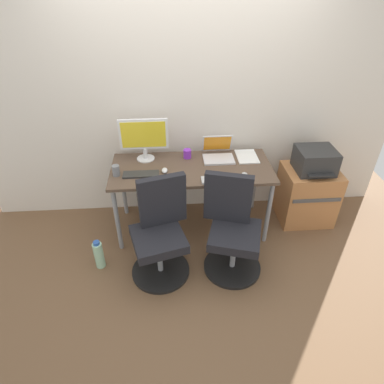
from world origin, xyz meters
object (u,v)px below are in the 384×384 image
office_chair_right (232,230)px  desktop_monitor (144,137)px  water_bottle_on_floor (99,255)px  side_cabinet (307,195)px  coffee_mug (187,154)px  printer (315,160)px  office_chair_left (160,234)px  open_laptop (218,153)px

office_chair_right → desktop_monitor: desktop_monitor is taller
office_chair_right → water_bottle_on_floor: 1.27m
side_cabinet → coffee_mug: bearing=174.0°
printer → desktop_monitor: desktop_monitor is taller
office_chair_right → side_cabinet: office_chair_right is taller
office_chair_left → printer: office_chair_left is taller
office_chair_left → water_bottle_on_floor: (-0.59, 0.06, -0.28)m
office_chair_right → water_bottle_on_floor: (-1.24, 0.06, -0.28)m
side_cabinet → desktop_monitor: desktop_monitor is taller
desktop_monitor → coffee_mug: 0.47m
side_cabinet → open_laptop: open_laptop is taller
side_cabinet → open_laptop: size_ratio=2.01×
water_bottle_on_floor → desktop_monitor: size_ratio=0.65×
office_chair_left → office_chair_right: (0.64, -0.00, 0.00)m
office_chair_right → printer: 1.19m
desktop_monitor → office_chair_left: bearing=-80.3°
printer → water_bottle_on_floor: 2.34m
office_chair_left → printer: bearing=22.0°
printer → desktop_monitor: size_ratio=0.83×
office_chair_left → desktop_monitor: bearing=99.7°
printer → water_bottle_on_floor: (-2.19, -0.59, -0.60)m
office_chair_left → office_chair_right: size_ratio=1.00×
office_chair_left → office_chair_right: bearing=-0.0°
office_chair_left → printer: (1.60, 0.64, 0.32)m
coffee_mug → open_laptop: bearing=-2.4°
side_cabinet → desktop_monitor: (-1.73, 0.14, 0.69)m
office_chair_left → side_cabinet: size_ratio=1.51×
coffee_mug → office_chair_right: bearing=-65.8°
office_chair_left → desktop_monitor: size_ratio=1.96×
desktop_monitor → office_chair_right: bearing=-45.3°
side_cabinet → coffee_mug: (-1.30, 0.14, 0.48)m
open_laptop → printer: bearing=-7.3°
printer → coffee_mug: size_ratio=4.35×
office_chair_left → coffee_mug: bearing=69.5°
water_bottle_on_floor → printer: bearing=15.0°
printer → coffee_mug: printer is taller
office_chair_left → office_chair_right: same height
side_cabinet → printer: printer is taller
side_cabinet → open_laptop: 1.11m
open_laptop → coffee_mug: size_ratio=3.37×
office_chair_left → desktop_monitor: 0.98m
water_bottle_on_floor → desktop_monitor: (0.46, 0.73, 0.85)m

